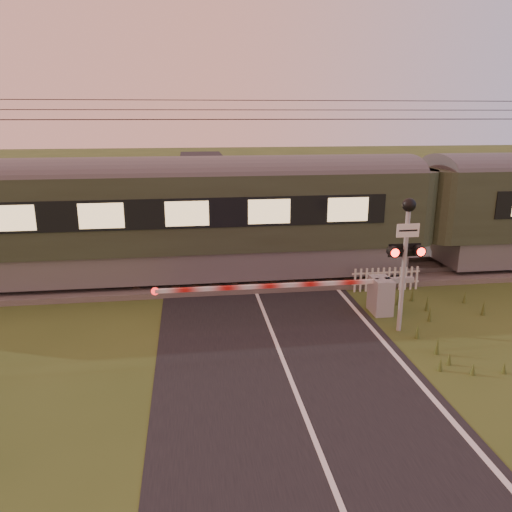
{
  "coord_description": "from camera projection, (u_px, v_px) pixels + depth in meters",
  "views": [
    {
      "loc": [
        -2.1,
        -10.35,
        5.66
      ],
      "look_at": [
        -0.24,
        3.2,
        1.77
      ],
      "focal_mm": 35.0,
      "sensor_mm": 36.0,
      "label": 1
    }
  ],
  "objects": [
    {
      "name": "picket_fence",
      "position": [
        386.0,
        279.0,
        16.52
      ],
      "size": [
        2.33,
        0.07,
        0.8
      ],
      "color": "silver",
      "rests_on": "ground"
    },
    {
      "name": "overhead_wires",
      "position": [
        250.0,
        112.0,
        16.31
      ],
      "size": [
        120.0,
        0.62,
        0.62
      ],
      "color": "black",
      "rests_on": "ground"
    },
    {
      "name": "ground",
      "position": [
        285.0,
        365.0,
        11.68
      ],
      "size": [
        160.0,
        160.0,
        0.0
      ],
      "primitive_type": "plane",
      "color": "#36491C",
      "rests_on": "ground"
    },
    {
      "name": "train",
      "position": [
        420.0,
        211.0,
        18.06
      ],
      "size": [
        42.86,
        2.96,
        3.99
      ],
      "color": "slate",
      "rests_on": "ground"
    },
    {
      "name": "crossing_signal",
      "position": [
        406.0,
        242.0,
        12.88
      ],
      "size": [
        0.92,
        0.37,
        3.62
      ],
      "color": "gray",
      "rests_on": "ground"
    },
    {
      "name": "road",
      "position": [
        287.0,
        369.0,
        11.46
      ],
      "size": [
        6.0,
        140.0,
        0.03
      ],
      "color": "black",
      "rests_on": "ground"
    },
    {
      "name": "track_bed",
      "position": [
        250.0,
        276.0,
        17.86
      ],
      "size": [
        140.0,
        3.4,
        0.39
      ],
      "color": "#47423D",
      "rests_on": "ground"
    },
    {
      "name": "boom_gate",
      "position": [
        367.0,
        294.0,
        14.58
      ],
      "size": [
        7.58,
        0.82,
        1.09
      ],
      "color": "gray",
      "rests_on": "ground"
    }
  ]
}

